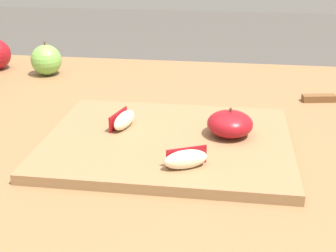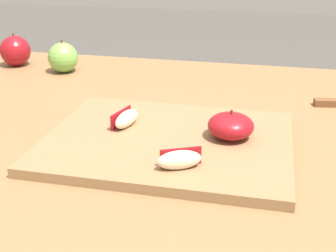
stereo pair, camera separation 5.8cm
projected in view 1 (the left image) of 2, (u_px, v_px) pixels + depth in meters
name	position (u px, v px, depth m)	size (l,w,h in m)	color
dining_table	(194.00, 178.00, 0.84)	(1.42, 0.97, 0.73)	brown
cutting_board	(168.00, 142.00, 0.76)	(0.40, 0.31, 0.02)	olive
apple_half_skin_up	(230.00, 124.00, 0.75)	(0.08, 0.08, 0.05)	maroon
apple_wedge_left	(124.00, 120.00, 0.79)	(0.04, 0.07, 0.03)	beige
apple_wedge_right	(187.00, 159.00, 0.65)	(0.07, 0.05, 0.03)	beige
paring_knife	(326.00, 99.00, 0.96)	(0.16, 0.05, 0.01)	silver
whole_apple_granny_green	(46.00, 60.00, 1.13)	(0.07, 0.07, 0.08)	#70AD47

